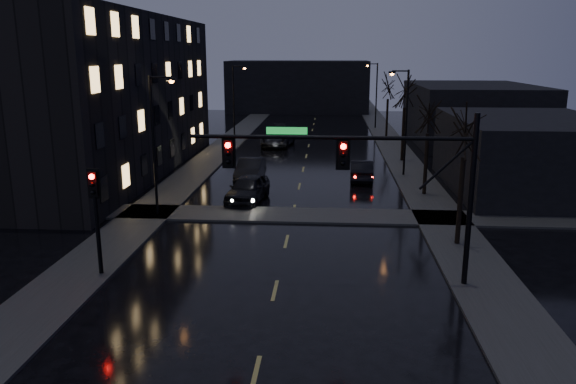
% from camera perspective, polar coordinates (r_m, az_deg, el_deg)
% --- Properties ---
extents(sidewalk_left, '(3.00, 140.00, 0.12)m').
position_cam_1_polar(sidewalk_left, '(49.62, -8.15, 3.20)').
color(sidewalk_left, '#2D2D2B').
rests_on(sidewalk_left, ground).
extents(sidewalk_right, '(3.00, 140.00, 0.12)m').
position_cam_1_polar(sidewalk_right, '(48.92, 11.73, 2.90)').
color(sidewalk_right, '#2D2D2B').
rests_on(sidewalk_right, ground).
extents(sidewalk_cross, '(40.00, 3.00, 0.12)m').
position_cam_1_polar(sidewalk_cross, '(32.50, 0.44, -2.36)').
color(sidewalk_cross, '#2D2D2B').
rests_on(sidewalk_cross, ground).
extents(apartment_block, '(12.00, 30.00, 12.00)m').
position_cam_1_polar(apartment_block, '(46.59, -19.52, 9.24)').
color(apartment_block, black).
rests_on(apartment_block, ground).
extents(commercial_right_near, '(10.00, 14.00, 5.00)m').
position_cam_1_polar(commercial_right_near, '(41.45, 23.14, 3.54)').
color(commercial_right_near, black).
rests_on(commercial_right_near, ground).
extents(commercial_right_far, '(12.00, 18.00, 6.00)m').
position_cam_1_polar(commercial_right_far, '(62.75, 18.14, 7.60)').
color(commercial_right_far, black).
rests_on(commercial_right_far, ground).
extents(far_block, '(22.00, 10.00, 8.00)m').
position_cam_1_polar(far_block, '(90.91, 1.03, 10.67)').
color(far_block, black).
rests_on(far_block, ground).
extents(signal_mast, '(11.11, 0.41, 7.00)m').
position_cam_1_polar(signal_mast, '(22.12, 8.83, 2.53)').
color(signal_mast, black).
rests_on(signal_mast, ground).
extents(signal_pole_left, '(0.35, 0.41, 4.53)m').
position_cam_1_polar(signal_pole_left, '(24.42, -18.95, -1.47)').
color(signal_pole_left, black).
rests_on(signal_pole_left, ground).
extents(tree_near, '(3.52, 3.52, 8.08)m').
position_cam_1_polar(tree_near, '(27.54, 17.68, 7.11)').
color(tree_near, black).
rests_on(tree_near, ground).
extents(tree_mid_a, '(3.30, 3.30, 7.58)m').
position_cam_1_polar(tree_mid_a, '(37.33, 14.15, 8.37)').
color(tree_mid_a, black).
rests_on(tree_mid_a, ground).
extents(tree_mid_b, '(3.74, 3.74, 8.59)m').
position_cam_1_polar(tree_mid_b, '(49.11, 11.84, 10.65)').
color(tree_mid_b, black).
rests_on(tree_mid_b, ground).
extents(tree_far, '(3.43, 3.43, 7.88)m').
position_cam_1_polar(tree_far, '(63.03, 10.17, 10.89)').
color(tree_far, black).
rests_on(tree_far, ground).
extents(streetlight_l_near, '(1.53, 0.28, 8.00)m').
position_cam_1_polar(streetlight_l_near, '(32.40, -13.18, 5.76)').
color(streetlight_l_near, black).
rests_on(streetlight_l_near, ground).
extents(streetlight_l_far, '(1.53, 0.28, 8.00)m').
position_cam_1_polar(streetlight_l_far, '(58.59, -5.34, 9.56)').
color(streetlight_l_far, black).
rests_on(streetlight_l_far, ground).
extents(streetlight_r_mid, '(1.53, 0.28, 8.00)m').
position_cam_1_polar(streetlight_r_mid, '(43.21, 11.66, 7.80)').
color(streetlight_r_mid, black).
rests_on(streetlight_r_mid, ground).
extents(streetlight_r_far, '(1.53, 0.28, 8.00)m').
position_cam_1_polar(streetlight_r_far, '(70.98, 8.81, 10.22)').
color(streetlight_r_far, black).
rests_on(streetlight_r_far, ground).
extents(oncoming_car_a, '(2.67, 5.21, 1.70)m').
position_cam_1_polar(oncoming_car_a, '(35.57, -4.10, 0.35)').
color(oncoming_car_a, black).
rests_on(oncoming_car_a, ground).
extents(oncoming_car_b, '(1.84, 5.00, 1.64)m').
position_cam_1_polar(oncoming_car_b, '(41.42, -3.84, 2.26)').
color(oncoming_car_b, black).
rests_on(oncoming_car_b, ground).
extents(oncoming_car_c, '(3.33, 6.09, 1.62)m').
position_cam_1_polar(oncoming_car_c, '(56.94, -1.05, 5.48)').
color(oncoming_car_c, black).
rests_on(oncoming_car_c, ground).
extents(oncoming_car_d, '(2.47, 4.89, 1.36)m').
position_cam_1_polar(oncoming_car_d, '(63.50, -0.75, 6.24)').
color(oncoming_car_d, black).
rests_on(oncoming_car_d, ground).
extents(lead_car, '(1.86, 4.71, 1.53)m').
position_cam_1_polar(lead_car, '(41.87, 7.52, 2.22)').
color(lead_car, black).
rests_on(lead_car, ground).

